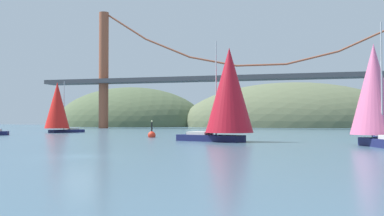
# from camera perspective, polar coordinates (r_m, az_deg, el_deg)

# --- Properties ---
(ground_plane) EXTENTS (360.00, 360.00, 0.00)m
(ground_plane) POSITION_cam_1_polar(r_m,az_deg,el_deg) (32.18, -13.70, -5.83)
(ground_plane) COLOR #426075
(headland_left) EXTENTS (59.26, 44.00, 29.67)m
(headland_left) POSITION_cam_1_polar(r_m,az_deg,el_deg) (177.65, -7.64, -2.25)
(headland_left) COLOR #4C5B3D
(headland_left) RESTS_ON ground_plane
(headland_center) EXTENTS (79.12, 44.00, 30.75)m
(headland_center) POSITION_cam_1_polar(r_m,az_deg,el_deg) (163.29, 12.07, -2.30)
(headland_center) COLOR #5B6647
(headland_center) RESTS_ON ground_plane
(suspension_bridge) EXTENTS (128.08, 6.00, 34.26)m
(suspension_bridge) POSITION_cam_1_polar(r_m,az_deg,el_deg) (124.56, 8.51, 4.35)
(suspension_bridge) COLOR brown
(suspension_bridge) RESTS_ON ground_plane
(sailboat_teal_sail) EXTENTS (4.59, 7.95, 9.79)m
(sailboat_teal_sail) POSITION_cam_1_polar(r_m,az_deg,el_deg) (62.94, 22.23, 0.74)
(sailboat_teal_sail) COLOR #191E4C
(sailboat_teal_sail) RESTS_ON ground_plane
(sailboat_pink_spinnaker) EXTENTS (5.73, 9.12, 11.50)m
(sailboat_pink_spinnaker) POSITION_cam_1_polar(r_m,az_deg,el_deg) (47.24, 21.60, 1.78)
(sailboat_pink_spinnaker) COLOR #191E4C
(sailboat_pink_spinnaker) RESTS_ON ground_plane
(sailboat_crimson_sail) EXTENTS (10.06, 6.89, 11.51)m
(sailboat_crimson_sail) POSITION_cam_1_polar(r_m,az_deg,el_deg) (52.19, 4.48, 1.89)
(sailboat_crimson_sail) COLOR #191E4C
(sailboat_crimson_sail) RESTS_ON ground_plane
(sailboat_red_spinnaker) EXTENTS (6.12, 8.88, 9.93)m
(sailboat_red_spinnaker) POSITION_cam_1_polar(r_m,az_deg,el_deg) (91.96, -16.23, 0.19)
(sailboat_red_spinnaker) COLOR #191E4C
(sailboat_red_spinnaker) RESTS_ON ground_plane
(channel_buoy) EXTENTS (1.10, 1.10, 2.64)m
(channel_buoy) POSITION_cam_1_polar(r_m,az_deg,el_deg) (65.00, -4.99, -3.31)
(channel_buoy) COLOR red
(channel_buoy) RESTS_ON ground_plane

